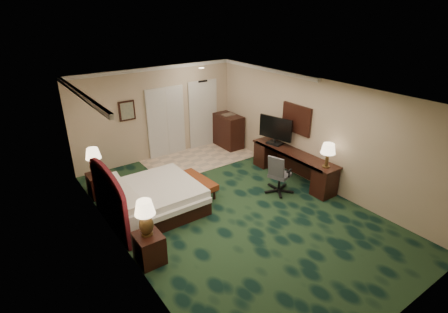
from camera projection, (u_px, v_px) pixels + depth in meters
floor at (234, 210)px, 7.92m from camera, size 5.00×7.50×0.00m
ceiling at (235, 93)px, 6.82m from camera, size 5.00×7.50×0.00m
wall_back at (157, 114)px, 10.16m from camera, size 5.00×0.00×2.70m
wall_front at (407, 250)px, 4.57m from camera, size 5.00×0.00×2.70m
wall_left at (119, 190)px, 6.04m from camera, size 0.00×7.50×2.70m
wall_right at (315, 132)px, 8.69m from camera, size 0.00×7.50×2.70m
crown_molding at (235, 95)px, 6.84m from camera, size 5.00×7.50×0.10m
tile_patch at (200, 158)px, 10.55m from camera, size 3.20×1.70×0.01m
headboard at (109, 197)px, 7.08m from camera, size 0.12×2.00×1.40m
entry_door at (203, 115)px, 11.08m from camera, size 1.02×0.06×2.18m
closet_doors at (166, 122)px, 10.39m from camera, size 1.20×0.06×2.10m
wall_art at (127, 111)px, 9.55m from camera, size 0.45×0.06×0.55m
wall_mirror at (296, 119)px, 9.04m from camera, size 0.05×0.95×0.75m
bed at (154, 199)px, 7.80m from camera, size 1.90×1.76×0.60m
nightstand_near at (149, 248)px, 6.26m from camera, size 0.45×0.52×0.57m
nightstand_far at (99, 185)px, 8.43m from camera, size 0.45×0.51×0.56m
lamp_near at (146, 218)px, 6.03m from camera, size 0.39×0.39×0.68m
lamp_far at (94, 162)px, 8.19m from camera, size 0.42×0.42×0.67m
bed_bench at (198, 185)px, 8.57m from camera, size 0.48×1.20×0.40m
desk at (293, 166)px, 9.19m from camera, size 0.57×2.63×0.76m
tv at (275, 131)px, 9.42m from camera, size 0.33×0.98×0.77m
desk_lamp at (328, 155)px, 8.12m from camera, size 0.40×0.40×0.60m
desk_chair at (280, 173)px, 8.49m from camera, size 0.74×0.72×1.02m
minibar at (228, 131)px, 11.24m from camera, size 0.56×1.00×1.06m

